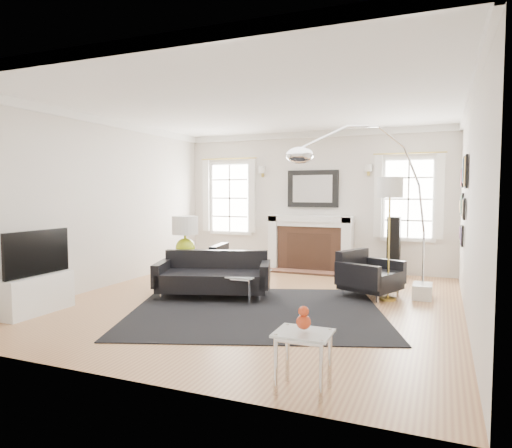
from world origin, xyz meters
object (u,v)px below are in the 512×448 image
at_px(fireplace, 310,244).
at_px(armchair_left, 204,265).
at_px(coffee_table, 236,274).
at_px(arc_floor_lamp, 365,204).
at_px(gourd_lamp, 185,234).
at_px(armchair_right, 367,275).
at_px(sofa, 214,277).

bearing_deg(fireplace, armchair_left, -124.63).
bearing_deg(coffee_table, arc_floor_lamp, 9.40).
relative_size(coffee_table, gourd_lamp, 1.25).
bearing_deg(armchair_right, arc_floor_lamp, -87.00).
bearing_deg(gourd_lamp, arc_floor_lamp, -0.84).
relative_size(armchair_left, arc_floor_lamp, 0.36).
xyz_separation_m(armchair_left, armchair_right, (2.76, 0.10, -0.00)).
distance_m(armchair_right, arc_floor_lamp, 1.20).
bearing_deg(gourd_lamp, armchair_left, 66.35).
height_order(armchair_right, gourd_lamp, gourd_lamp).
relative_size(coffee_table, arc_floor_lamp, 0.33).
height_order(armchair_left, arc_floor_lamp, arc_floor_lamp).
height_order(armchair_right, coffee_table, armchair_right).
height_order(armchair_right, arc_floor_lamp, arc_floor_lamp).
height_order(coffee_table, gourd_lamp, gourd_lamp).
bearing_deg(sofa, coffee_table, 14.03).
xyz_separation_m(armchair_right, gourd_lamp, (-2.92, -0.46, 0.58)).
bearing_deg(gourd_lamp, coffee_table, -17.93).
bearing_deg(arc_floor_lamp, gourd_lamp, 179.16).
height_order(fireplace, arc_floor_lamp, arc_floor_lamp).
bearing_deg(armchair_right, gourd_lamp, -171.06).
xyz_separation_m(sofa, armchair_left, (-0.60, 0.79, 0.02)).
bearing_deg(armchair_right, fireplace, 127.35).
height_order(fireplace, sofa, fireplace).
bearing_deg(coffee_table, armchair_left, 142.38).
bearing_deg(fireplace, coffee_table, -98.96).
bearing_deg(armchair_right, coffee_table, -156.16).
height_order(sofa, armchair_right, armchair_right).
distance_m(armchair_left, armchair_right, 2.76).
distance_m(fireplace, armchair_right, 2.34).
bearing_deg(arc_floor_lamp, fireplace, 121.45).
distance_m(coffee_table, arc_floor_lamp, 2.16).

